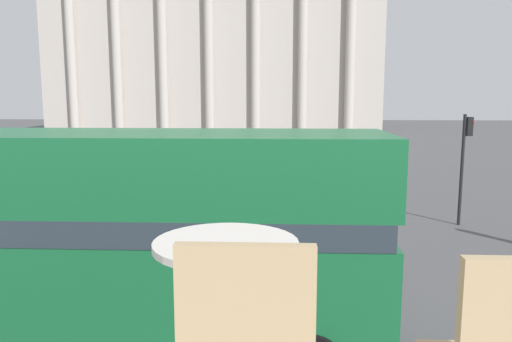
% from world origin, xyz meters
% --- Properties ---
extents(double_decker_bus, '(11.08, 2.71, 4.19)m').
position_xyz_m(double_decker_bus, '(-2.59, 6.45, 2.34)').
color(double_decker_bus, black).
rests_on(double_decker_bus, ground_plane).
extents(cafe_dining_table, '(0.60, 0.60, 0.73)m').
position_xyz_m(cafe_dining_table, '(0.81, -0.35, 4.05)').
color(cafe_dining_table, '#2D2D30').
rests_on(cafe_dining_table, cafe_floor_slab).
extents(plaza_building_left, '(34.40, 15.60, 17.92)m').
position_xyz_m(plaza_building_left, '(-5.86, 54.11, 8.96)').
color(plaza_building_left, '#BCB2A8').
rests_on(plaza_building_left, ground_plane).
extents(traffic_light_near, '(0.42, 0.24, 3.46)m').
position_xyz_m(traffic_light_near, '(-4.34, 9.55, 2.27)').
color(traffic_light_near, black).
rests_on(traffic_light_near, ground_plane).
extents(traffic_light_mid, '(0.42, 0.24, 4.17)m').
position_xyz_m(traffic_light_mid, '(7.89, 16.40, 2.71)').
color(traffic_light_mid, black).
rests_on(traffic_light_mid, ground_plane).
extents(pedestrian_red, '(0.32, 0.32, 1.64)m').
position_xyz_m(pedestrian_red, '(1.45, 18.04, 0.94)').
color(pedestrian_red, '#282B33').
rests_on(pedestrian_red, ground_plane).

